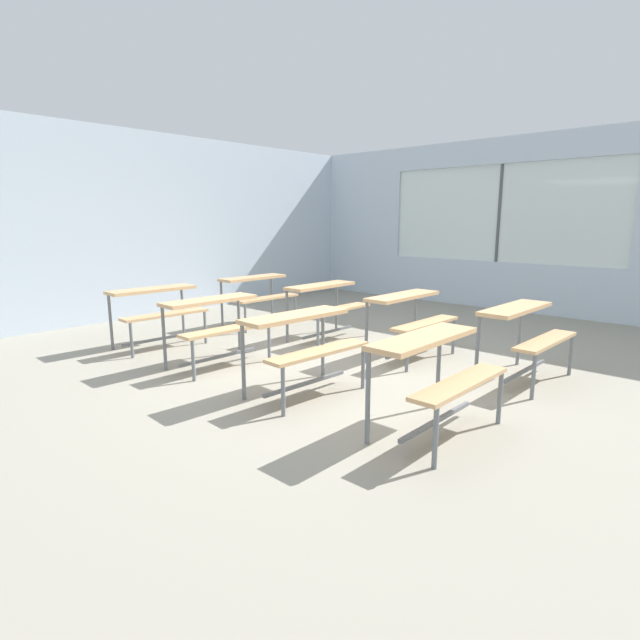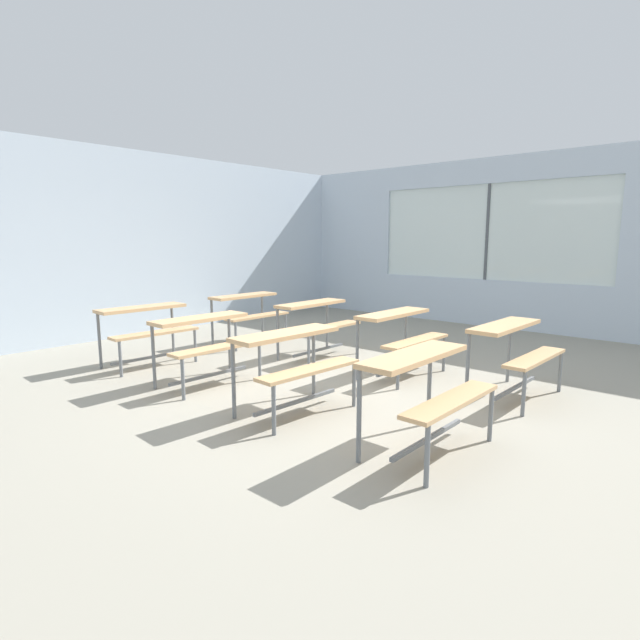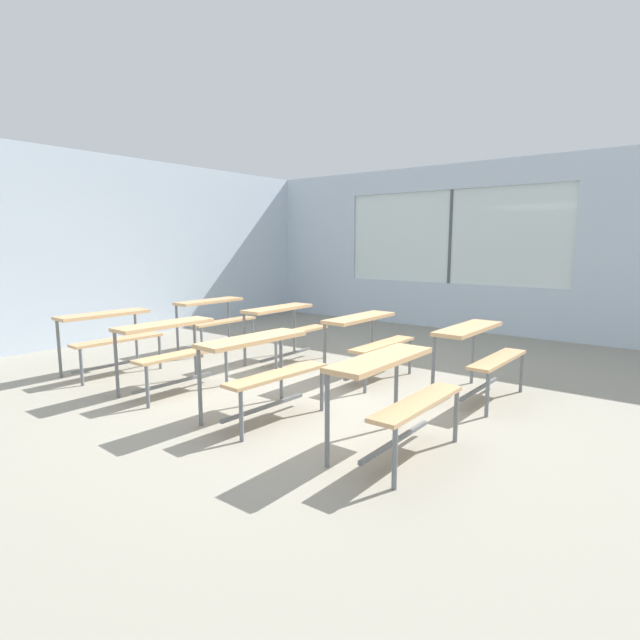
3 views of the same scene
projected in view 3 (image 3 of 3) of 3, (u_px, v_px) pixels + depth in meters
name	position (u px, v px, depth m)	size (l,w,h in m)	color
ground	(294.00, 400.00, 5.22)	(10.00, 9.00, 0.05)	gray
wall_back	(73.00, 249.00, 7.71)	(10.00, 0.12, 3.00)	silver
wall_right	(484.00, 251.00, 8.81)	(0.12, 9.00, 3.00)	silver
desk_bench_r0c0	(393.00, 382.00, 3.76)	(1.10, 0.59, 0.74)	tan
desk_bench_r0c1	(478.00, 345.00, 5.11)	(1.11, 0.61, 0.74)	tan
desk_bench_r1c0	(261.00, 358.00, 4.54)	(1.13, 0.65, 0.74)	tan
desk_bench_r1c1	(367.00, 332.00, 5.85)	(1.10, 0.60, 0.74)	tan
desk_bench_r2c0	(171.00, 340.00, 5.36)	(1.11, 0.60, 0.74)	tan
desk_bench_r2c1	(284.00, 321.00, 6.69)	(1.11, 0.60, 0.74)	tan
desk_bench_r3c0	(109.00, 328.00, 6.12)	(1.12, 0.62, 0.74)	tan
desk_bench_r3c1	(214.00, 312.00, 7.52)	(1.10, 0.59, 0.74)	tan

